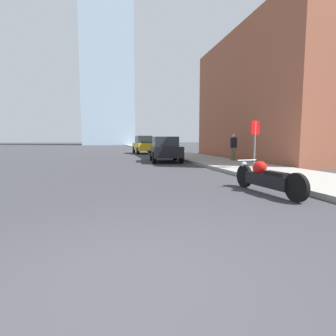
{
  "coord_description": "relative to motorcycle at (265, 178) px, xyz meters",
  "views": [
    {
      "loc": [
        -0.11,
        -2.35,
        1.38
      ],
      "look_at": [
        1.49,
        4.72,
        0.62
      ],
      "focal_mm": 28.0,
      "sensor_mm": 36.0,
      "label": 1
    }
  ],
  "objects": [
    {
      "name": "sidewalk",
      "position": [
        2.57,
        36.31,
        -0.34
      ],
      "size": [
        3.43,
        240.0,
        0.15
      ],
      "color": "gray",
      "rests_on": "ground_plane"
    },
    {
      "name": "distant_tower",
      "position": [
        -3.8,
        83.53,
        33.65
      ],
      "size": [
        15.87,
        15.87,
        68.13
      ],
      "color": "#9EB7CC",
      "rests_on": "ground_plane"
    },
    {
      "name": "motorcycle",
      "position": [
        0.0,
        0.0,
        0.0
      ],
      "size": [
        0.62,
        2.65,
        0.84
      ],
      "rotation": [
        0.0,
        0.0,
        0.09
      ],
      "color": "black",
      "rests_on": "ground_plane"
    },
    {
      "name": "parked_car_yellow",
      "position": [
        -0.35,
        21.8,
        0.51
      ],
      "size": [
        2.06,
        4.52,
        1.88
      ],
      "rotation": [
        0.0,
        0.0,
        0.05
      ],
      "color": "gold",
      "rests_on": "ground_plane"
    },
    {
      "name": "pedestrian",
      "position": [
        3.58,
        8.93,
        0.57
      ],
      "size": [
        0.36,
        0.23,
        1.64
      ],
      "color": "brown",
      "rests_on": "sidewalk"
    },
    {
      "name": "parked_car_black",
      "position": [
        -0.38,
        10.62,
        0.41
      ],
      "size": [
        2.16,
        4.15,
        1.62
      ],
      "rotation": [
        0.0,
        0.0,
        -0.1
      ],
      "color": "black",
      "rests_on": "ground_plane"
    },
    {
      "name": "brick_storefront",
      "position": [
        8.64,
        11.05,
        4.04
      ],
      "size": [
        8.33,
        13.64,
        8.9
      ],
      "color": "#9E563D",
      "rests_on": "ground_plane"
    },
    {
      "name": "ground_plane",
      "position": [
        -3.87,
        -3.69,
        -0.42
      ],
      "size": [
        400.0,
        400.0,
        0.0
      ],
      "primitive_type": "plane",
      "color": "#333338"
    },
    {
      "name": "stop_sign",
      "position": [
        2.4,
        4.56,
        1.17
      ],
      "size": [
        0.57,
        0.26,
        2.1
      ],
      "color": "slate",
      "rests_on": "sidewalk"
    }
  ]
}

